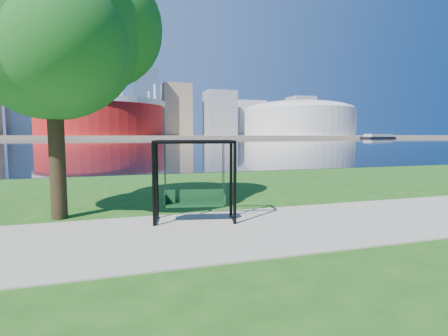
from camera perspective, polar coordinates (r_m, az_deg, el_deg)
name	(u,v)px	position (r m, az deg, el deg)	size (l,w,h in m)	color
ground	(224,226)	(8.77, -0.03, -9.40)	(900.00, 900.00, 0.00)	#1E5114
path	(230,230)	(8.31, 1.02, -10.14)	(120.00, 4.00, 0.03)	#9E937F
river	(123,143)	(110.15, -16.20, 4.01)	(900.00, 180.00, 0.02)	black
far_bank	(117,137)	(314.11, -17.09, 4.92)	(900.00, 228.00, 2.00)	#937F60
stadium	(101,117)	(243.50, -19.41, 7.90)	(83.00, 83.00, 32.00)	maroon
arena	(299,118)	(279.64, 12.12, 8.06)	(84.00, 84.00, 26.56)	beige
skyline	(111,97)	(329.22, -18.04, 10.99)	(392.00, 66.00, 96.50)	gray
swing	(195,183)	(9.02, -4.84, -2.40)	(2.20, 1.30, 2.11)	black
park_tree	(49,27)	(10.68, -26.61, 19.90)	(5.82, 5.25, 7.22)	black
barge	(378,136)	(258.00, 23.88, 4.73)	(30.57, 15.78, 2.95)	black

